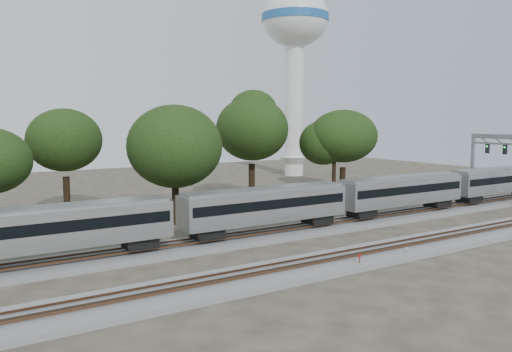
{
  "coord_description": "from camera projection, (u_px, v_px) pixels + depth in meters",
  "views": [
    {
      "loc": [
        -22.88,
        -31.85,
        10.82
      ],
      "look_at": [
        -0.02,
        5.0,
        5.92
      ],
      "focal_mm": 35.0,
      "sensor_mm": 36.0,
      "label": 1
    }
  ],
  "objects": [
    {
      "name": "tree_6",
      "position": [
        343.0,
        136.0,
        63.95
      ],
      "size": [
        8.87,
        8.87,
        12.5
      ],
      "color": "black",
      "rests_on": "ground"
    },
    {
      "name": "tree_4",
      "position": [
        175.0,
        147.0,
        51.0
      ],
      "size": [
        8.24,
        8.24,
        11.62
      ],
      "color": "black",
      "rests_on": "ground"
    },
    {
      "name": "tree_7",
      "position": [
        335.0,
        136.0,
        77.45
      ],
      "size": [
        8.44,
        8.44,
        11.9
      ],
      "color": "black",
      "rests_on": "ground"
    },
    {
      "name": "signal_gantry",
      "position": [
        497.0,
        153.0,
        63.8
      ],
      "size": [
        0.62,
        7.39,
        8.99
      ],
      "color": "gray",
      "rests_on": "ground"
    },
    {
      "name": "track_far",
      "position": [
        250.0,
        238.0,
        45.14
      ],
      "size": [
        160.0,
        5.0,
        0.73
      ],
      "color": "slate",
      "rests_on": "ground"
    },
    {
      "name": "tree_3",
      "position": [
        64.0,
        140.0,
        53.78
      ],
      "size": [
        8.78,
        8.78,
        12.38
      ],
      "color": "black",
      "rests_on": "ground"
    },
    {
      "name": "switch_stand_red",
      "position": [
        360.0,
        259.0,
        36.36
      ],
      "size": [
        0.35,
        0.16,
        1.13
      ],
      "rotation": [
        0.0,
        0.0,
        0.36
      ],
      "color": "#512D19",
      "rests_on": "ground"
    },
    {
      "name": "switch_stand_white",
      "position": [
        407.0,
        251.0,
        39.22
      ],
      "size": [
        0.27,
        0.09,
        0.86
      ],
      "rotation": [
        0.0,
        0.0,
        0.26
      ],
      "color": "#512D19",
      "rests_on": "ground"
    },
    {
      "name": "water_tower",
      "position": [
        295.0,
        39.0,
        94.94
      ],
      "size": [
        12.77,
        12.77,
        35.35
      ],
      "color": "silver",
      "rests_on": "ground"
    },
    {
      "name": "switch_lever",
      "position": [
        393.0,
        260.0,
        38.08
      ],
      "size": [
        0.57,
        0.43,
        0.3
      ],
      "primitive_type": "cube",
      "rotation": [
        0.0,
        0.0,
        -0.29
      ],
      "color": "#512D19",
      "rests_on": "ground"
    },
    {
      "name": "track_near",
      "position": [
        321.0,
        265.0,
        36.7
      ],
      "size": [
        160.0,
        5.0,
        0.73
      ],
      "color": "slate",
      "rests_on": "ground"
    },
    {
      "name": "train",
      "position": [
        267.0,
        204.0,
        45.77
      ],
      "size": [
        86.44,
        2.98,
        4.39
      ],
      "color": "silver",
      "rests_on": "ground"
    },
    {
      "name": "ground",
      "position": [
        289.0,
        255.0,
        40.1
      ],
      "size": [
        160.0,
        160.0,
        0.0
      ],
      "primitive_type": "plane",
      "color": "#383328",
      "rests_on": "ground"
    },
    {
      "name": "tree_5",
      "position": [
        252.0,
        129.0,
        63.31
      ],
      "size": [
        9.83,
        9.83,
        13.86
      ],
      "color": "black",
      "rests_on": "ground"
    }
  ]
}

